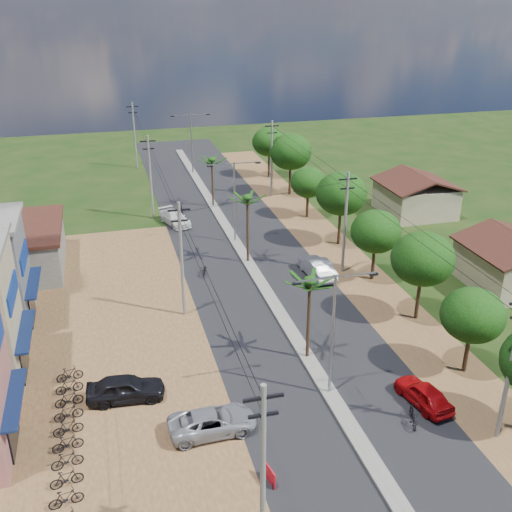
{
  "coord_description": "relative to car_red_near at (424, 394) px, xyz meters",
  "views": [
    {
      "loc": [
        -12.06,
        -27.77,
        22.42
      ],
      "look_at": [
        -0.66,
        14.68,
        3.0
      ],
      "focal_mm": 42.0,
      "sensor_mm": 36.0,
      "label": 1
    }
  ],
  "objects": [
    {
      "name": "ground",
      "position": [
        -5.0,
        2.37,
        -0.7
      ],
      "size": [
        160.0,
        160.0,
        0.0
      ],
      "primitive_type": "plane",
      "color": "black",
      "rests_on": "ground"
    },
    {
      "name": "road",
      "position": [
        -5.0,
        17.37,
        -0.68
      ],
      "size": [
        12.0,
        110.0,
        0.04
      ],
      "primitive_type": "cube",
      "color": "black",
      "rests_on": "ground"
    },
    {
      "name": "median",
      "position": [
        -5.0,
        20.37,
        -0.61
      ],
      "size": [
        1.0,
        90.0,
        0.18
      ],
      "primitive_type": "cube",
      "color": "#605E56",
      "rests_on": "ground"
    },
    {
      "name": "dirt_lot_west",
      "position": [
        -20.0,
        10.37,
        -0.68
      ],
      "size": [
        18.0,
        46.0,
        0.04
      ],
      "primitive_type": "cube",
      "color": "brown",
      "rests_on": "ground"
    },
    {
      "name": "dirt_shoulder_east",
      "position": [
        3.5,
        17.37,
        -0.68
      ],
      "size": [
        5.0,
        90.0,
        0.03
      ],
      "primitive_type": "cube",
      "color": "brown",
      "rests_on": "ground"
    },
    {
      "name": "low_shed",
      "position": [
        -26.0,
        26.37,
        1.27
      ],
      "size": [
        10.4,
        10.4,
        3.95
      ],
      "color": "#605E56",
      "rests_on": "ground"
    },
    {
      "name": "house_east_far",
      "position": [
        16.0,
        30.37,
        1.7
      ],
      "size": [
        7.6,
        7.5,
        4.6
      ],
      "color": "#978A66",
      "rests_on": "ground"
    },
    {
      "name": "tree_east_b",
      "position": [
        4.3,
        2.37,
        3.42
      ],
      "size": [
        4.0,
        4.0,
        5.83
      ],
      "color": "black",
      "rests_on": "ground"
    },
    {
      "name": "tree_east_c",
      "position": [
        4.7,
        9.37,
        4.17
      ],
      "size": [
        4.6,
        4.6,
        6.83
      ],
      "color": "black",
      "rests_on": "ground"
    },
    {
      "name": "tree_east_d",
      "position": [
        4.4,
        16.37,
        3.64
      ],
      "size": [
        4.2,
        4.2,
        6.13
      ],
      "color": "black",
      "rests_on": "ground"
    },
    {
      "name": "tree_east_e",
      "position": [
        4.6,
        24.37,
        4.39
      ],
      "size": [
        4.8,
        4.8,
        7.14
      ],
      "color": "black",
      "rests_on": "ground"
    },
    {
      "name": "tree_east_f",
      "position": [
        4.2,
        32.37,
        3.19
      ],
      "size": [
        3.8,
        3.8,
        5.52
      ],
      "color": "black",
      "rests_on": "ground"
    },
    {
      "name": "tree_east_g",
      "position": [
        4.8,
        40.37,
        4.54
      ],
      "size": [
        5.0,
        5.0,
        7.38
      ],
      "color": "black",
      "rests_on": "ground"
    },
    {
      "name": "tree_east_h",
      "position": [
        4.5,
        48.37,
        3.94
      ],
      "size": [
        4.4,
        4.4,
        6.52
      ],
      "color": "black",
      "rests_on": "ground"
    },
    {
      "name": "palm_median_near",
      "position": [
        -5.0,
        6.37,
        4.84
      ],
      "size": [
        2.0,
        2.0,
        6.15
      ],
      "color": "black",
      "rests_on": "ground"
    },
    {
      "name": "palm_median_mid",
      "position": [
        -5.0,
        22.37,
        5.2
      ],
      "size": [
        2.0,
        2.0,
        6.55
      ],
      "color": "black",
      "rests_on": "ground"
    },
    {
      "name": "palm_median_far",
      "position": [
        -5.0,
        38.37,
        4.57
      ],
      "size": [
        2.0,
        2.0,
        5.85
      ],
      "color": "black",
      "rests_on": "ground"
    },
    {
      "name": "streetlight_near",
      "position": [
        -5.0,
        2.37,
        4.09
      ],
      "size": [
        5.1,
        0.18,
        8.0
      ],
      "color": "gray",
      "rests_on": "ground"
    },
    {
      "name": "streetlight_mid",
      "position": [
        -5.0,
        27.37,
        4.09
      ],
      "size": [
        5.1,
        0.18,
        8.0
      ],
      "color": "gray",
      "rests_on": "ground"
    },
    {
      "name": "streetlight_far",
      "position": [
        -5.0,
        52.37,
        4.09
      ],
      "size": [
        5.1,
        0.18,
        8.0
      ],
      "color": "gray",
      "rests_on": "ground"
    },
    {
      "name": "utility_pole_w_a",
      "position": [
        -12.0,
        -7.63,
        4.06
      ],
      "size": [
        1.6,
        0.24,
        9.0
      ],
      "color": "#605E56",
      "rests_on": "ground"
    },
    {
      "name": "utility_pole_w_b",
      "position": [
        -12.0,
        14.37,
        4.06
      ],
      "size": [
        1.6,
        0.24,
        9.0
      ],
      "color": "#605E56",
      "rests_on": "ground"
    },
    {
      "name": "utility_pole_w_c",
      "position": [
        -12.0,
        36.37,
        4.06
      ],
      "size": [
        1.6,
        0.24,
        9.0
      ],
      "color": "#605E56",
      "rests_on": "ground"
    },
    {
      "name": "utility_pole_w_d",
      "position": [
        -12.0,
        57.37,
        4.06
      ],
      "size": [
        1.6,
        0.24,
        9.0
      ],
      "color": "#605E56",
      "rests_on": "ground"
    },
    {
      "name": "utility_pole_e_a",
      "position": [
        2.5,
        -3.63,
        4.06
      ],
      "size": [
        1.6,
        0.24,
        9.0
      ],
      "color": "#605E56",
      "rests_on": "ground"
    },
    {
      "name": "utility_pole_e_b",
      "position": [
        2.5,
        18.37,
        4.06
      ],
      "size": [
        1.6,
        0.24,
        9.0
      ],
      "color": "#605E56",
      "rests_on": "ground"
    },
    {
      "name": "utility_pole_e_c",
      "position": [
        2.5,
        40.37,
        4.06
      ],
      "size": [
        1.6,
        0.24,
        9.0
      ],
      "color": "#605E56",
      "rests_on": "ground"
    },
    {
      "name": "car_red_near",
      "position": [
        0.0,
        0.0,
        0.0
      ],
      "size": [
        2.34,
        4.31,
        1.39
      ],
      "primitive_type": "imported",
      "rotation": [
        0.0,
        0.0,
        3.32
      ],
      "color": "#9C080B",
      "rests_on": "ground"
    },
    {
      "name": "car_silver_mid",
      "position": [
        0.0,
        18.09,
        0.12
      ],
      "size": [
        2.05,
        5.06,
        1.64
      ],
      "primitive_type": "imported",
      "rotation": [
        0.0,
        0.0,
        3.21
      ],
      "color": "gray",
      "rests_on": "ground"
    },
    {
      "name": "car_white_far",
      "position": [
        -10.0,
        33.76,
        -0.01
      ],
      "size": [
        3.31,
        5.09,
        1.37
      ],
      "primitive_type": "imported",
      "rotation": [
        0.0,
        0.0,
        0.32
      ],
      "color": "silver",
      "rests_on": "ground"
    },
    {
      "name": "car_parked_silver",
      "position": [
        -12.51,
        0.8,
        -0.01
      ],
      "size": [
        4.97,
        2.4,
        1.36
      ],
      "primitive_type": "imported",
      "rotation": [
        0.0,
        0.0,
        1.6
      ],
      "color": "gray",
      "rests_on": "ground"
    },
    {
      "name": "car_parked_dark",
      "position": [
        -16.96,
        5.0,
        0.09
      ],
      "size": [
        4.75,
        2.22,
        1.57
      ],
      "primitive_type": "imported",
      "rotation": [
        0.0,
        0.0,
        1.49
      ],
      "color": "black",
      "rests_on": "ground"
    },
    {
      "name": "moto_rider_east",
      "position": [
        -1.45,
        -1.41,
        -0.2
      ],
      "size": [
        1.24,
        1.98,
        0.98
      ],
      "primitive_type": "imported",
      "rotation": [
        0.0,
        0.0,
        2.8
      ],
      "color": "black",
      "rests_on": "ground"
    },
    {
      "name": "moto_rider_west_a",
      "position": [
        -9.24,
        20.82,
        -0.24
      ],
      "size": [
        1.06,
        1.85,
        0.92
      ],
      "primitive_type": "imported",
      "rotation": [
        0.0,
        0.0,
        -0.27
      ],
      "color": "black",
      "rests_on": "ground"
    },
    {
      "name": "moto_rider_west_b",
      "position": [
        -8.87,
        37.59,
        -0.16
      ],
      "size": [
        0.8,
        1.83,
        1.07
      ],
      "primitive_type": "imported",
      "rotation": [
        0.0,
        0.0,
        0.17
      ],
      "color": "black",
      "rests_on": "ground"
    },
    {
      "name": "roadside_sign",
      "position": [
        -10.5,
        -3.63,
        -0.22
      ],
      "size": [
        0.29,
        1.13,
        0.95
      ],
      "rotation": [
        0.0,
        0.0,
        0.19
      ],
      "color": "#AE101D",
      "rests_on": "ground"
    },
    {
      "name": "parked_scooter_row",
      "position": [
        -20.24,
        1.99,
        -0.2
      ],
      "size": [
        1.72,
        12.47,
        1.0
      ],
      "color": "black",
      "rests_on": "ground"
    }
  ]
}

